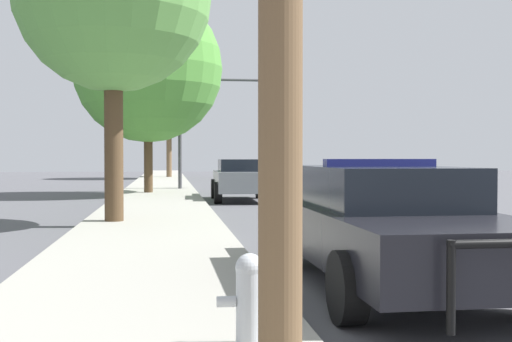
% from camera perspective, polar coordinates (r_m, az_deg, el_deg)
% --- Properties ---
extents(sidewalk_left, '(3.00, 110.00, 0.13)m').
position_cam_1_polar(sidewalk_left, '(7.67, -10.35, -9.76)').
color(sidewalk_left, '#99968C').
rests_on(sidewalk_left, ground_plane).
extents(police_car, '(2.10, 5.13, 1.50)m').
position_cam_1_polar(police_car, '(7.70, 11.37, -4.51)').
color(police_car, black).
rests_on(police_car, ground_plane).
extents(fire_hydrant, '(0.49, 0.21, 0.69)m').
position_cam_1_polar(fire_hydrant, '(4.85, -0.58, -11.09)').
color(fire_hydrant, '#B7BCC1').
rests_on(fire_hydrant, sidewalk_left).
extents(traffic_light, '(3.84, 0.35, 4.86)m').
position_cam_1_polar(traffic_light, '(27.97, -3.58, 5.56)').
color(traffic_light, '#424247').
rests_on(traffic_light, sidewalk_left).
extents(car_background_midblock, '(1.97, 4.18, 1.42)m').
position_cam_1_polar(car_background_midblock, '(21.91, -1.42, -0.67)').
color(car_background_midblock, slate).
rests_on(car_background_midblock, ground_plane).
extents(tree_sidewalk_far, '(5.16, 5.16, 7.98)m').
position_cam_1_polar(tree_sidewalk_far, '(43.51, -7.75, 6.59)').
color(tree_sidewalk_far, brown).
rests_on(tree_sidewalk_far, sidewalk_left).
extents(tree_sidewalk_mid, '(5.74, 5.74, 7.67)m').
position_cam_1_polar(tree_sidewalk_mid, '(25.32, -9.58, 9.01)').
color(tree_sidewalk_mid, '#4C3823').
rests_on(tree_sidewalk_mid, sidewalk_left).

